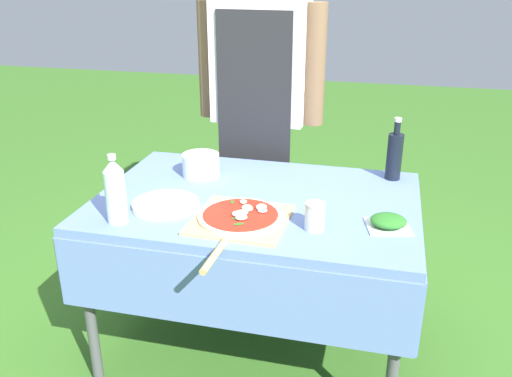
% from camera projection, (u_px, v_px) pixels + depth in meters
% --- Properties ---
extents(ground_plane, '(12.00, 12.00, 0.00)m').
position_uv_depth(ground_plane, '(257.00, 343.00, 2.46)').
color(ground_plane, '#386B23').
extents(prep_table, '(1.30, 0.90, 0.72)m').
position_uv_depth(prep_table, '(257.00, 215.00, 2.21)').
color(prep_table, '#607AB7').
rests_on(prep_table, ground).
extents(person_cook, '(0.64, 0.23, 1.71)m').
position_uv_depth(person_cook, '(260.00, 90.00, 2.69)').
color(person_cook, '#4C4C51').
rests_on(person_cook, ground).
extents(pizza_on_peel, '(0.35, 0.56, 0.05)m').
position_uv_depth(pizza_on_peel, '(240.00, 218.00, 1.97)').
color(pizza_on_peel, tan).
rests_on(pizza_on_peel, prep_table).
extents(oil_bottle, '(0.07, 0.07, 0.27)m').
position_uv_depth(oil_bottle, '(394.00, 155.00, 2.33)').
color(oil_bottle, black).
rests_on(oil_bottle, prep_table).
extents(water_bottle, '(0.07, 0.07, 0.26)m').
position_uv_depth(water_bottle, '(115.00, 191.00, 1.93)').
color(water_bottle, silver).
rests_on(water_bottle, prep_table).
extents(herb_container, '(0.18, 0.17, 0.05)m').
position_uv_depth(herb_container, '(388.00, 222.00, 1.93)').
color(herb_container, silver).
rests_on(herb_container, prep_table).
extents(mixing_tub, '(0.16, 0.16, 0.10)m').
position_uv_depth(mixing_tub, '(201.00, 165.00, 2.39)').
color(mixing_tub, silver).
rests_on(mixing_tub, prep_table).
extents(plate_stack, '(0.26, 0.26, 0.02)m').
position_uv_depth(plate_stack, '(166.00, 204.00, 2.10)').
color(plate_stack, beige).
rests_on(plate_stack, prep_table).
extents(sauce_jar, '(0.07, 0.07, 0.10)m').
position_uv_depth(sauce_jar, '(315.00, 218.00, 1.91)').
color(sauce_jar, silver).
rests_on(sauce_jar, prep_table).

